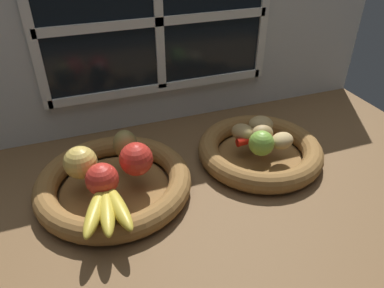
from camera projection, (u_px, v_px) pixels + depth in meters
The scene contains 15 objects.
ground_plane at pixel (195, 178), 92.56cm from camera, with size 140.00×90.00×3.00cm, color brown.
back_wall at pixel (157, 31), 99.62cm from camera, with size 140.00×4.60×55.00cm.
fruit_bowl_left at pixel (114, 184), 84.16cm from camera, with size 36.37×36.37×5.34cm.
fruit_bowl_right at pixel (260, 152), 95.31cm from camera, with size 32.83×32.83×5.34cm.
apple_red_right at pixel (136, 159), 81.13cm from camera, with size 7.69×7.69×7.69cm, color red.
apple_golden_left at pixel (81, 162), 80.20cm from camera, with size 7.54×7.54×7.54cm, color #DBB756.
apple_red_front at pixel (102, 179), 75.66cm from camera, with size 7.03×7.03×7.03cm, color red.
pear_brown at pixel (125, 145), 86.30cm from camera, with size 6.02×5.76×7.40cm, color olive.
banana_bunch_front at pixel (107, 207), 71.60cm from camera, with size 11.18×16.93×3.12cm.
potato_large at pixel (263, 135), 92.42cm from camera, with size 6.14×4.42×4.77cm, color #A38451.
potato_oblong at pixel (243, 132), 93.82cm from camera, with size 6.34×5.03×4.36cm, color #A38451.
potato_small at pixel (282, 141), 90.87cm from camera, with size 6.22×4.92×4.01cm, color tan.
potato_back at pixel (261, 125), 96.99cm from camera, with size 6.68×5.88×4.50cm, color tan.
lime_near at pixel (261, 143), 87.79cm from camera, with size 6.28×6.28×6.28cm, color #7AAD3D.
chili_pepper at pixel (260, 139), 93.30cm from camera, with size 2.21×2.21×12.68cm, color red.
Camera 1 is at (-25.70, -67.69, 56.81)cm, focal length 33.76 mm.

